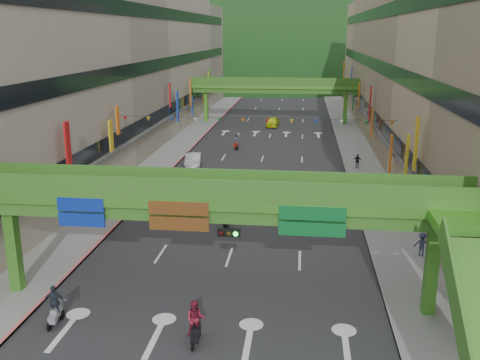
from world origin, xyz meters
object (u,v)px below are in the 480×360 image
at_px(scooter_rider_near, 226,216).
at_px(car_yellow, 273,122).
at_px(car_silver, 193,161).
at_px(pedestrian_red, 393,192).
at_px(overpass_near, 229,215).
at_px(scooter_rider_mid, 195,322).

relative_size(scooter_rider_near, car_yellow, 0.51).
relative_size(car_silver, pedestrian_red, 2.63).
height_order(car_yellow, pedestrian_red, pedestrian_red).
relative_size(overpass_near, scooter_rider_mid, 12.89).
xyz_separation_m(overpass_near, car_silver, (-7.93, 29.62, -4.44)).
height_order(scooter_rider_near, pedestrian_red, scooter_rider_near).
xyz_separation_m(overpass_near, scooter_rider_mid, (-1.12, -3.33, -4.08)).
xyz_separation_m(scooter_rider_near, scooter_rider_mid, (0.70, -14.94, 0.09)).
xyz_separation_m(overpass_near, pedestrian_red, (11.27, 19.78, -4.32)).
distance_m(overpass_near, scooter_rider_near, 12.47).
height_order(overpass_near, scooter_rider_mid, overpass_near).
bearing_deg(scooter_rider_near, car_yellow, 89.00).
height_order(overpass_near, scooter_rider_near, overpass_near).
bearing_deg(car_yellow, overpass_near, -85.46).
bearing_deg(pedestrian_red, car_silver, 131.15).
height_order(car_silver, car_yellow, car_silver).
height_order(overpass_near, pedestrian_red, overpass_near).
distance_m(scooter_rider_mid, pedestrian_red, 26.22).
bearing_deg(overpass_near, car_yellow, 91.06).
xyz_separation_m(car_silver, pedestrian_red, (19.20, -9.84, 0.12)).
relative_size(overpass_near, pedestrian_red, 15.78).
relative_size(scooter_rider_mid, car_yellow, 0.50).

